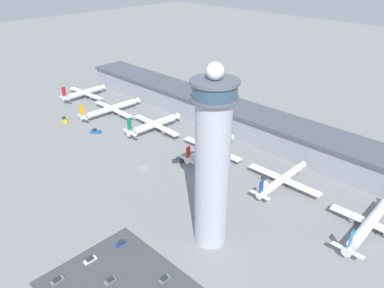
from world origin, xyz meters
The scene contains 18 objects.
ground_plane centered at (0.00, 0.00, 0.00)m, with size 1000.00×1000.00×0.00m, color gray.
terminal_building centered at (0.00, 70.00, 7.93)m, with size 262.96×25.00×15.66m.
control_tower centered at (60.29, -14.77, 33.79)m, with size 15.97×15.97×69.44m.
airplane_gate_alpha centered at (-111.15, 34.06, 4.42)m, with size 38.28×35.53×13.08m.
airplane_gate_bravo centered at (-70.80, 30.49, 4.07)m, with size 40.29×45.75×12.52m.
airplane_gate_charlie centered at (-28.79, 33.06, 4.83)m, with size 40.54×38.60×14.31m.
airplane_gate_delta centered at (15.23, 35.47, 3.78)m, with size 38.77×37.95×11.58m.
airplane_gate_echo centered at (60.21, 35.98, 3.94)m, with size 37.95×38.47×11.51m.
airplane_gate_foxtrot centered at (102.16, 32.49, 3.99)m, with size 32.15×44.33×13.01m.
service_truck_catering centered at (-53.02, 6.13, 1.00)m, with size 6.40×5.87×2.88m.
service_truck_fuel centered at (52.48, 32.17, 1.04)m, with size 6.69×5.82×2.98m.
service_truck_baggage centered at (-82.48, 1.20, 1.10)m, with size 6.92×4.25×3.16m.
service_truck_water centered at (9.02, 17.69, 0.98)m, with size 6.29×7.79×2.82m.
car_blue_compact centered at (50.60, -54.40, 0.54)m, with size 1.85×4.30×1.40m.
car_silver_sedan centered at (38.18, -40.98, 0.54)m, with size 1.95×4.36×1.41m.
car_grey_coupe centered at (37.47, -54.01, 0.57)m, with size 1.97×4.82×1.47m.
car_green_van centered at (37.85, -66.91, 0.58)m, with size 1.93×4.67×1.49m.
car_white_wagon centered at (63.10, -41.10, 0.53)m, with size 1.94×4.31×1.38m.
Camera 1 is at (133.78, -99.59, 99.44)m, focal length 35.00 mm.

